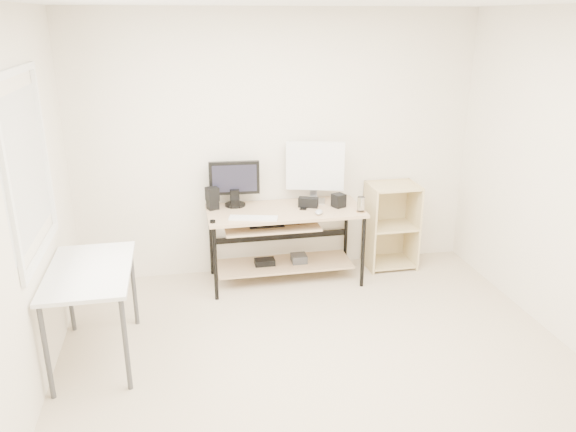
# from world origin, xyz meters

# --- Properties ---
(room) EXTENTS (4.01, 4.01, 2.62)m
(room) POSITION_xyz_m (-0.14, 0.04, 1.32)
(room) COLOR beige
(room) RESTS_ON ground
(desk) EXTENTS (1.50, 0.65, 0.75)m
(desk) POSITION_xyz_m (-0.03, 1.66, 0.54)
(desk) COLOR tan
(desk) RESTS_ON ground
(side_table) EXTENTS (0.60, 1.00, 0.75)m
(side_table) POSITION_xyz_m (-1.68, 0.60, 0.67)
(side_table) COLOR silver
(side_table) RESTS_ON ground
(shelf_unit) EXTENTS (0.50, 0.40, 0.90)m
(shelf_unit) POSITION_xyz_m (1.15, 1.82, 0.45)
(shelf_unit) COLOR #D7C286
(shelf_unit) RESTS_ON ground
(black_monitor) EXTENTS (0.49, 0.20, 0.45)m
(black_monitor) POSITION_xyz_m (-0.46, 1.86, 1.01)
(black_monitor) COLOR black
(black_monitor) RESTS_ON desk
(white_imac) EXTENTS (0.57, 0.21, 0.61)m
(white_imac) POSITION_xyz_m (0.34, 1.83, 1.10)
(white_imac) COLOR silver
(white_imac) RESTS_ON desk
(keyboard) EXTENTS (0.46, 0.23, 0.02)m
(keyboard) POSITION_xyz_m (-0.34, 1.45, 0.76)
(keyboard) COLOR silver
(keyboard) RESTS_ON desk
(mouse) EXTENTS (0.11, 0.13, 0.04)m
(mouse) POSITION_xyz_m (0.29, 1.46, 0.77)
(mouse) COLOR #BCBCC1
(mouse) RESTS_ON desk
(center_speaker) EXTENTS (0.21, 0.15, 0.09)m
(center_speaker) POSITION_xyz_m (0.24, 1.69, 0.80)
(center_speaker) COLOR black
(center_speaker) RESTS_ON desk
(speaker_left) EXTENTS (0.14, 0.14, 0.22)m
(speaker_left) POSITION_xyz_m (-0.68, 1.80, 0.86)
(speaker_left) COLOR black
(speaker_left) RESTS_ON desk
(speaker_right) EXTENTS (0.14, 0.14, 0.13)m
(speaker_right) POSITION_xyz_m (0.53, 1.63, 0.82)
(speaker_right) COLOR black
(speaker_right) RESTS_ON desk
(audio_controller) EXTENTS (0.09, 0.06, 0.18)m
(audio_controller) POSITION_xyz_m (-0.47, 1.80, 0.84)
(audio_controller) COLOR black
(audio_controller) RESTS_ON desk
(volume_puck) EXTENTS (0.06, 0.06, 0.02)m
(volume_puck) POSITION_xyz_m (-0.71, 1.42, 0.76)
(volume_puck) COLOR black
(volume_puck) RESTS_ON desk
(smartphone) EXTENTS (0.11, 0.13, 0.01)m
(smartphone) POSITION_xyz_m (0.18, 1.65, 0.75)
(smartphone) COLOR black
(smartphone) RESTS_ON desk
(coaster) EXTENTS (0.11, 0.11, 0.01)m
(coaster) POSITION_xyz_m (0.69, 1.45, 0.75)
(coaster) COLOR #A27549
(coaster) RESTS_ON desk
(drinking_glass) EXTENTS (0.08, 0.08, 0.14)m
(drinking_glass) POSITION_xyz_m (0.69, 1.45, 0.83)
(drinking_glass) COLOR white
(drinking_glass) RESTS_ON coaster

